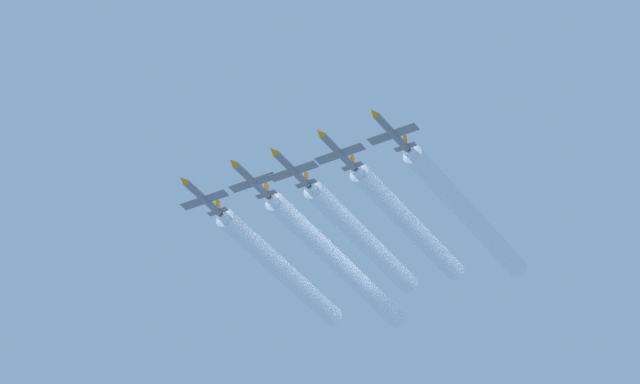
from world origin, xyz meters
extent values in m
cylinder|color=slate|center=(-15.79, 0.59, 175.43)|extent=(1.03, 8.87, 1.03)
cone|color=orange|center=(-15.79, 5.77, 175.43)|extent=(0.98, 1.49, 0.98)
ellipsoid|color=#332D14|center=(-15.79, 2.54, 175.87)|extent=(0.57, 2.05, 0.46)
cube|color=slate|center=(-15.79, 0.14, 175.35)|extent=(7.47, 1.77, 0.11)
cube|color=slate|center=(-15.79, -3.44, 175.43)|extent=(3.18, 1.03, 0.11)
cube|color=orange|center=(-15.79, -3.37, 176.74)|extent=(0.09, 1.21, 1.59)
cylinder|color=black|center=(-15.79, -4.08, 175.43)|extent=(0.77, 0.56, 0.77)
cylinder|color=slate|center=(-7.16, 0.39, 175.33)|extent=(1.03, 8.87, 1.03)
cone|color=orange|center=(-7.16, 5.57, 175.33)|extent=(0.98, 1.49, 0.98)
ellipsoid|color=#332D14|center=(-7.16, 2.34, 175.77)|extent=(0.57, 2.05, 0.46)
cube|color=slate|center=(-7.16, -0.05, 175.26)|extent=(7.47, 1.77, 0.11)
cube|color=slate|center=(-7.16, -3.64, 175.33)|extent=(3.18, 1.03, 0.11)
cube|color=orange|center=(-7.16, -3.56, 176.64)|extent=(0.09, 1.21, 1.59)
cylinder|color=black|center=(-7.16, -4.28, 175.33)|extent=(0.77, 0.56, 0.77)
cylinder|color=slate|center=(0.57, 0.21, 175.21)|extent=(1.03, 8.87, 1.03)
cone|color=orange|center=(0.57, 5.39, 175.21)|extent=(0.98, 1.49, 0.98)
ellipsoid|color=#332D14|center=(0.57, 2.16, 175.65)|extent=(0.57, 2.05, 0.46)
cube|color=slate|center=(0.57, -0.24, 175.13)|extent=(7.47, 1.77, 0.11)
cube|color=slate|center=(0.57, -3.82, 175.21)|extent=(3.18, 1.03, 0.11)
cube|color=orange|center=(0.57, -3.74, 176.52)|extent=(0.09, 1.21, 1.59)
cylinder|color=black|center=(0.57, -4.46, 175.21)|extent=(0.77, 0.56, 0.77)
cylinder|color=slate|center=(7.39, 0.04, 175.80)|extent=(1.03, 8.87, 1.03)
cone|color=orange|center=(7.39, 5.23, 175.80)|extent=(0.98, 1.49, 0.98)
ellipsoid|color=#332D14|center=(7.39, 2.00, 176.24)|extent=(0.57, 2.05, 0.46)
cube|color=slate|center=(7.39, -0.40, 175.73)|extent=(7.47, 1.77, 0.11)
cube|color=slate|center=(7.39, -3.98, 175.80)|extent=(3.18, 1.03, 0.11)
cube|color=orange|center=(7.39, -3.91, 177.11)|extent=(0.09, 1.21, 1.59)
cylinder|color=black|center=(7.39, -4.63, 175.80)|extent=(0.77, 0.56, 0.77)
cylinder|color=slate|center=(15.43, 0.50, 175.28)|extent=(1.03, 8.87, 1.03)
cone|color=orange|center=(15.43, 5.68, 175.28)|extent=(0.98, 1.49, 0.98)
ellipsoid|color=#332D14|center=(15.43, 2.45, 175.72)|extent=(0.57, 2.05, 0.46)
cube|color=slate|center=(15.43, 0.06, 175.20)|extent=(7.47, 1.77, 0.11)
cube|color=slate|center=(15.43, -3.53, 175.28)|extent=(3.18, 1.03, 0.11)
cube|color=orange|center=(15.43, -3.45, 176.59)|extent=(0.09, 1.21, 1.59)
cylinder|color=black|center=(15.43, -4.17, 175.28)|extent=(0.77, 0.56, 0.77)
cylinder|color=white|center=(-15.79, -19.01, 175.43)|extent=(1.60, 29.72, 1.60)
cylinder|color=white|center=(-15.79, -22.58, 175.43)|extent=(3.04, 34.18, 3.04)
cylinder|color=white|center=(-7.16, -17.45, 175.33)|extent=(1.60, 26.22, 1.60)
cylinder|color=white|center=(-7.16, -20.60, 175.33)|extent=(3.04, 30.15, 3.04)
cylinder|color=white|center=(0.57, -17.30, 175.21)|extent=(1.60, 25.54, 1.60)
cylinder|color=white|center=(0.57, -20.36, 175.21)|extent=(3.04, 29.37, 3.04)
cylinder|color=white|center=(7.39, -21.15, 175.80)|extent=(1.60, 32.91, 1.60)
cylinder|color=white|center=(7.39, -25.10, 175.80)|extent=(3.04, 37.85, 3.04)
cylinder|color=white|center=(15.43, -18.19, 175.28)|extent=(1.60, 27.91, 1.60)
cylinder|color=white|center=(15.43, -21.54, 175.28)|extent=(3.04, 32.10, 3.04)
camera|label=1|loc=(-124.39, 206.91, 2.03)|focal=117.57mm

